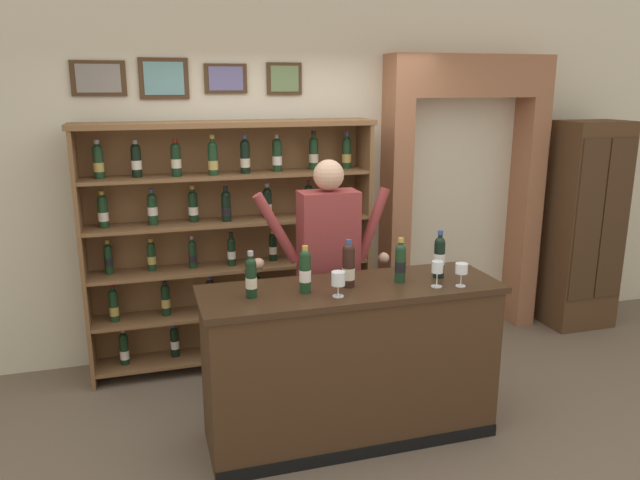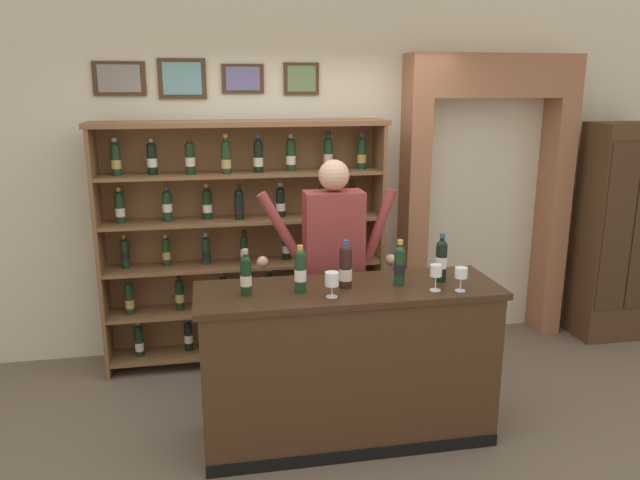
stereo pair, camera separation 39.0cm
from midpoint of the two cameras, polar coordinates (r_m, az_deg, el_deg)
ground_plane at (r=4.24m, az=4.05°, el=-17.94°), size 14.00×14.00×0.02m
back_wall at (r=5.25m, az=-0.30°, el=7.32°), size 12.00×0.19×3.22m
wine_shelf at (r=4.94m, az=-4.83°, el=0.46°), size 2.28×0.37×1.98m
archway_doorway at (r=5.70m, az=16.71°, el=5.43°), size 1.50×0.45×2.50m
side_cabinet at (r=6.14m, az=27.47°, el=0.60°), size 0.60×0.43×1.93m
tasting_counter at (r=4.01m, az=5.41°, el=-11.44°), size 1.89×0.61×1.03m
shopkeeper at (r=4.30m, az=3.83°, el=-1.42°), size 1.00×0.22×1.76m
tasting_bottle_grappa at (r=3.64m, az=-3.87°, el=-3.25°), size 0.07×0.07×0.28m
tasting_bottle_super_tuscan at (r=3.67m, az=1.20°, el=-2.82°), size 0.07×0.07×0.29m
tasting_bottle_bianco at (r=3.77m, az=5.36°, el=-2.46°), size 0.08×0.08×0.30m
tasting_bottle_chianti at (r=3.87m, az=10.28°, el=-2.27°), size 0.07×0.07×0.29m
tasting_bottle_prosecco at (r=3.99m, az=13.98°, el=-1.78°), size 0.07×0.07×0.31m
wine_glass_left at (r=3.81m, az=13.64°, el=-2.93°), size 0.07×0.07×0.16m
wine_glass_center at (r=3.84m, az=15.84°, el=-3.12°), size 0.08×0.08×0.15m
wine_glass_right at (r=3.61m, az=4.22°, el=-3.82°), size 0.08×0.08×0.15m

